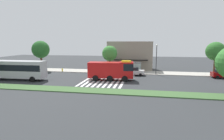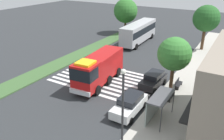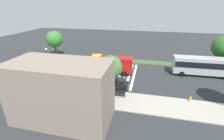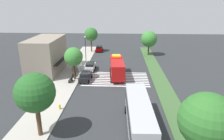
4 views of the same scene
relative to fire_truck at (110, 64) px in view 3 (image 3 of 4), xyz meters
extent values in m
plane|color=#2D3033|center=(-2.83, 0.14, -2.03)|extent=(120.00, 120.00, 0.00)
cube|color=#ADA89E|center=(-2.83, 9.59, -1.96)|extent=(60.00, 4.89, 0.14)
cube|color=#3D6033|center=(-2.83, -8.36, -1.96)|extent=(60.00, 3.00, 0.14)
cube|color=silver|center=(-5.03, 0.14, -2.02)|extent=(0.45, 12.60, 0.01)
cube|color=silver|center=(-4.13, 0.14, -2.02)|extent=(0.45, 12.60, 0.01)
cube|color=silver|center=(-3.23, 0.14, -2.02)|extent=(0.45, 12.60, 0.01)
cube|color=silver|center=(-2.33, 0.14, -2.02)|extent=(0.45, 12.60, 0.01)
cube|color=silver|center=(-1.43, 0.14, -2.02)|extent=(0.45, 12.60, 0.01)
cube|color=silver|center=(-0.53, 0.14, -2.02)|extent=(0.45, 12.60, 0.01)
cube|color=silver|center=(0.37, 0.14, -2.02)|extent=(0.45, 12.60, 0.01)
cube|color=silver|center=(1.27, 0.14, -2.02)|extent=(0.45, 12.60, 0.01)
cube|color=silver|center=(2.17, 0.14, -2.02)|extent=(0.45, 12.60, 0.01)
cube|color=#B71414|center=(2.58, 0.22, 0.01)|extent=(2.73, 2.67, 2.98)
cube|color=#B71414|center=(-1.62, -0.14, -0.04)|extent=(6.09, 2.96, 2.88)
cube|color=black|center=(2.96, 0.25, 0.61)|extent=(2.02, 2.64, 1.31)
cube|color=silver|center=(3.94, 0.33, -1.23)|extent=(0.45, 2.48, 0.50)
cube|color=yellow|center=(2.58, 0.22, 1.63)|extent=(1.91, 1.87, 0.24)
cylinder|color=black|center=(2.23, 1.43, -1.48)|extent=(1.12, 0.39, 1.10)
cylinder|color=black|center=(2.43, -1.04, -1.48)|extent=(1.12, 0.39, 1.10)
cylinder|color=black|center=(-3.19, 0.97, -1.48)|extent=(1.12, 0.39, 1.10)
cylinder|color=black|center=(-2.99, -1.49, -1.48)|extent=(1.12, 0.39, 1.10)
cylinder|color=black|center=(-0.55, 1.19, -1.48)|extent=(1.12, 0.39, 1.10)
cylinder|color=black|center=(-0.34, -1.27, -1.48)|extent=(1.12, 0.39, 1.10)
cube|color=black|center=(-2.58, 5.94, -1.30)|extent=(4.33, 2.02, 0.82)
cube|color=black|center=(-2.79, 5.95, -0.58)|extent=(2.46, 1.71, 0.62)
cylinder|color=black|center=(-1.14, 6.77, -1.71)|extent=(0.65, 0.25, 0.64)
cylinder|color=black|center=(-1.23, 4.97, -1.71)|extent=(0.65, 0.25, 0.64)
cylinder|color=black|center=(-3.94, 6.92, -1.71)|extent=(0.65, 0.25, 0.64)
cylinder|color=black|center=(-4.03, 5.11, -1.71)|extent=(0.65, 0.25, 0.64)
cube|color=silver|center=(3.59, 5.94, -1.29)|extent=(4.62, 1.86, 0.84)
cube|color=black|center=(3.35, 5.94, -0.56)|extent=(2.59, 1.63, 0.62)
cylinder|color=black|center=(5.11, 6.87, -1.71)|extent=(0.64, 0.22, 0.64)
cylinder|color=black|center=(5.11, 5.01, -1.71)|extent=(0.64, 0.22, 0.64)
cylinder|color=black|center=(2.06, 6.87, -1.71)|extent=(0.64, 0.22, 0.64)
cylinder|color=black|center=(2.06, 5.02, -1.71)|extent=(0.64, 0.22, 0.64)
cylinder|color=black|center=(20.10, 6.82, -1.71)|extent=(0.65, 0.24, 0.64)
cylinder|color=black|center=(20.17, 4.94, -1.71)|extent=(0.65, 0.24, 0.64)
cube|color=#B2B2B7|center=(-18.14, -3.01, 0.07)|extent=(11.36, 2.89, 3.19)
cube|color=black|center=(-18.14, -3.01, 0.45)|extent=(11.13, 2.94, 1.15)
cylinder|color=black|center=(-22.05, -4.40, -1.53)|extent=(1.01, 0.33, 1.00)
cylinder|color=black|center=(-14.16, -4.16, -1.53)|extent=(1.01, 0.33, 1.00)
cylinder|color=black|center=(-14.23, -1.61, -1.53)|extent=(1.01, 0.33, 1.00)
cube|color=#4C4C51|center=(3.33, 8.85, 0.51)|extent=(3.50, 1.40, 0.12)
cube|color=#8C9E99|center=(3.33, 8.19, -0.69)|extent=(3.50, 0.08, 2.40)
cylinder|color=#333338|center=(1.63, 9.50, -0.69)|extent=(0.08, 0.08, 2.40)
cylinder|color=#333338|center=(5.03, 9.50, -0.69)|extent=(0.08, 0.08, 2.40)
cube|color=black|center=(-0.67, 8.61, -1.48)|extent=(1.60, 0.50, 0.08)
cube|color=black|center=(-0.67, 8.39, -1.21)|extent=(1.60, 0.06, 0.45)
cube|color=black|center=(-1.39, 8.61, -1.70)|extent=(0.08, 0.45, 0.37)
cube|color=black|center=(0.05, 8.61, -1.70)|extent=(0.08, 0.45, 0.37)
cube|color=black|center=(-3.73, 8.61, -1.48)|extent=(1.60, 0.50, 0.08)
cube|color=black|center=(-3.73, 8.39, -1.21)|extent=(1.60, 0.06, 0.45)
cube|color=black|center=(-4.45, 8.61, -1.70)|extent=(0.08, 0.45, 0.37)
cube|color=black|center=(-3.01, 8.61, -1.70)|extent=(0.08, 0.45, 0.37)
cylinder|color=#2D2D30|center=(8.43, 7.74, 1.23)|extent=(0.16, 0.16, 6.22)
sphere|color=white|center=(8.43, 7.74, 4.52)|extent=(0.36, 0.36, 0.36)
cube|color=gray|center=(2.06, 14.90, 1.64)|extent=(11.46, 5.73, 7.34)
cube|color=black|center=(2.06, 11.63, 0.77)|extent=(9.16, 0.80, 0.16)
cylinder|color=#47301E|center=(-2.15, 8.14, -0.27)|extent=(0.39, 0.39, 3.22)
sphere|color=#387F33|center=(-2.15, 8.14, 2.57)|extent=(3.53, 3.53, 3.53)
cylinder|color=#47301E|center=(-23.11, -8.36, -0.44)|extent=(0.45, 0.45, 2.89)
sphere|color=#2D6B28|center=(-23.11, -8.36, 2.74)|extent=(4.97, 4.97, 4.97)
cylinder|color=#47301E|center=(17.21, -8.36, -0.41)|extent=(0.40, 0.40, 2.96)
sphere|color=#387F33|center=(17.21, -8.36, 2.61)|extent=(4.39, 4.39, 4.39)
cylinder|color=gold|center=(-13.85, 7.64, -1.54)|extent=(0.28, 0.28, 0.70)
camera|label=1|loc=(6.14, -34.32, 5.24)|focal=29.87mm
camera|label=2|loc=(20.45, 13.95, 10.50)|focal=36.91mm
camera|label=3|loc=(-7.27, 29.17, 11.00)|focal=25.37mm
camera|label=4|loc=(-38.63, -0.92, 12.48)|focal=32.54mm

